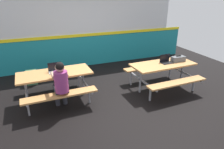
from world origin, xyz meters
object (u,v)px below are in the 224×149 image
(toolbox_grey, at_px, (178,59))
(backpack_dark, at_px, (32,77))
(picnic_table_left, at_px, (55,79))
(laptop_dark, at_px, (166,61))
(laptop_silver, at_px, (55,70))
(picnic_table_right, at_px, (163,69))
(student_nearer, at_px, (61,82))

(toolbox_grey, distance_m, backpack_dark, 4.32)
(picnic_table_left, xyz_separation_m, backpack_dark, (-0.57, 1.21, -0.36))
(laptop_dark, distance_m, toolbox_grey, 0.40)
(laptop_silver, distance_m, backpack_dark, 1.43)
(picnic_table_right, height_order, toolbox_grey, toolbox_grey)
(picnic_table_right, xyz_separation_m, laptop_dark, (0.12, 0.04, 0.21))
(toolbox_grey, bearing_deg, laptop_silver, 172.34)
(picnic_table_right, bearing_deg, picnic_table_left, 171.50)
(picnic_table_right, relative_size, student_nearer, 1.49)
(picnic_table_right, relative_size, laptop_silver, 5.50)
(student_nearer, relative_size, laptop_silver, 3.70)
(student_nearer, height_order, laptop_silver, student_nearer)
(laptop_dark, bearing_deg, backpack_dark, 155.85)
(laptop_dark, relative_size, backpack_dark, 0.74)
(picnic_table_right, bearing_deg, toolbox_grey, 1.76)
(picnic_table_left, height_order, picnic_table_right, same)
(picnic_table_left, bearing_deg, student_nearer, -83.08)
(picnic_table_right, distance_m, toolbox_grey, 0.57)
(picnic_table_left, relative_size, picnic_table_right, 1.00)
(picnic_table_right, height_order, laptop_silver, laptop_silver)
(picnic_table_left, relative_size, toolbox_grey, 4.49)
(student_nearer, xyz_separation_m, toolbox_grey, (3.32, 0.14, 0.10))
(picnic_table_right, xyz_separation_m, backpack_dark, (-3.45, 1.64, -0.36))
(laptop_silver, bearing_deg, toolbox_grey, -7.66)
(picnic_table_right, relative_size, backpack_dark, 4.09)
(picnic_table_left, relative_size, student_nearer, 1.49)
(picnic_table_right, distance_m, backpack_dark, 3.83)
(picnic_table_left, height_order, toolbox_grey, toolbox_grey)
(toolbox_grey, relative_size, backpack_dark, 0.91)
(laptop_dark, height_order, backpack_dark, laptop_dark)
(picnic_table_left, bearing_deg, toolbox_grey, -6.96)
(student_nearer, xyz_separation_m, backpack_dark, (-0.64, 1.76, -0.49))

